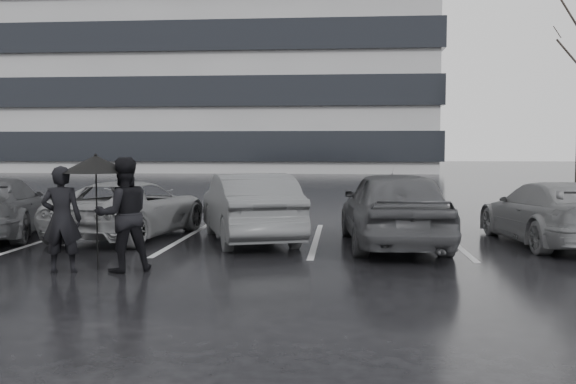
# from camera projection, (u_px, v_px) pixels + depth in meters

# --- Properties ---
(ground) EXTENTS (160.00, 160.00, 0.00)m
(ground) POSITION_uv_depth(u_px,v_px,m) (275.00, 260.00, 10.98)
(ground) COLOR black
(ground) RESTS_ON ground
(office_building) EXTENTS (61.00, 26.00, 29.00)m
(office_building) POSITION_uv_depth(u_px,v_px,m) (94.00, 14.00, 59.57)
(office_building) COLOR #959597
(office_building) RESTS_ON ground
(car_main) EXTENTS (2.11, 4.58, 1.52)m
(car_main) POSITION_uv_depth(u_px,v_px,m) (393.00, 208.00, 12.43)
(car_main) COLOR black
(car_main) RESTS_ON ground
(car_west_a) EXTENTS (2.75, 4.48, 1.39)m
(car_west_a) POSITION_uv_depth(u_px,v_px,m) (249.00, 207.00, 13.25)
(car_west_a) COLOR #323234
(car_west_a) RESTS_ON ground
(car_west_b) EXTENTS (2.71, 4.62, 1.21)m
(car_west_b) POSITION_uv_depth(u_px,v_px,m) (131.00, 209.00, 13.83)
(car_west_b) COLOR #525254
(car_west_b) RESTS_ON ground
(car_east) EXTENTS (2.22, 4.49, 1.26)m
(car_east) POSITION_uv_depth(u_px,v_px,m) (551.00, 213.00, 12.74)
(car_east) COLOR #525254
(car_east) RESTS_ON ground
(pedestrian_left) EXTENTS (0.66, 0.50, 1.65)m
(pedestrian_left) POSITION_uv_depth(u_px,v_px,m) (62.00, 219.00, 9.85)
(pedestrian_left) COLOR black
(pedestrian_left) RESTS_ON ground
(pedestrian_right) EXTENTS (1.09, 1.02, 1.78)m
(pedestrian_right) POSITION_uv_depth(u_px,v_px,m) (123.00, 215.00, 9.91)
(pedestrian_right) COLOR black
(pedestrian_right) RESTS_ON ground
(umbrella) EXTENTS (1.08, 1.08, 1.83)m
(umbrella) POSITION_uv_depth(u_px,v_px,m) (96.00, 164.00, 9.98)
(umbrella) COLOR black
(umbrella) RESTS_ON ground
(stall_stripes) EXTENTS (19.72, 5.00, 0.00)m
(stall_stripes) POSITION_uv_depth(u_px,v_px,m) (250.00, 239.00, 13.54)
(stall_stripes) COLOR #B1B1B4
(stall_stripes) RESTS_ON ground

